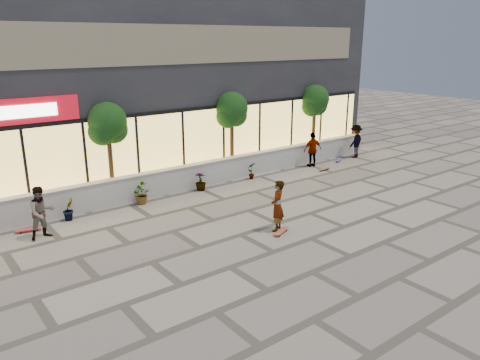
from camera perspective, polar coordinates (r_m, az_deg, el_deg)
ground at (r=15.51m, az=8.67°, el=-7.08°), size 80.00×80.00×0.00m
planter_wall at (r=20.47m, az=-5.44°, el=0.57°), size 22.00×0.42×1.04m
retail_building at (r=24.57m, az=-12.69°, el=11.82°), size 24.00×9.17×8.50m
shrub_b at (r=17.80m, az=-20.18°, el=-3.36°), size 0.57×0.57×0.81m
shrub_c at (r=18.72m, az=-12.05°, el=-1.68°), size 0.68×0.77×0.81m
shrub_d at (r=20.01m, az=-4.83°, el=-0.15°), size 0.64×0.64×0.81m
shrub_e at (r=21.58m, az=1.42°, el=1.17°), size 0.46×0.35×0.81m
tree_midwest at (r=18.99m, az=-15.82°, el=6.36°), size 1.60×1.50×3.92m
tree_mideast at (r=21.88m, az=-1.01°, el=8.31°), size 1.60×1.50×3.92m
tree_east at (r=25.51m, az=9.10°, el=9.33°), size 1.60×1.50×3.92m
skater_center at (r=15.69m, az=4.59°, el=-3.17°), size 0.77×0.71×1.76m
skater_left at (r=16.37m, az=-23.01°, el=-3.68°), size 0.92×0.76×1.75m
skater_right_near at (r=23.88m, az=8.85°, el=3.68°), size 1.09×0.63×1.75m
skater_right_far at (r=26.20m, az=13.91°, el=4.61°), size 1.29×0.93×1.80m
skateboard_center at (r=15.76m, az=5.06°, el=-6.22°), size 0.83×0.48×0.10m
skateboard_left at (r=17.35m, az=-24.36°, el=-5.51°), size 0.85×0.39×0.10m
skateboard_right_near at (r=23.46m, az=10.24°, el=1.36°), size 0.78×0.29×0.09m
skateboard_right_far at (r=25.34m, az=11.96°, el=2.42°), size 0.74×0.50×0.09m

